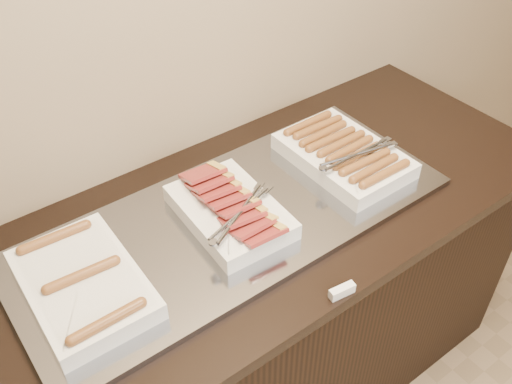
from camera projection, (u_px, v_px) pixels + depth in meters
counter at (232, 325)px, 1.84m from camera, size 2.06×0.76×0.90m
warming_tray at (234, 219)px, 1.55m from camera, size 1.20×0.50×0.02m
dish_left at (83, 284)px, 1.33m from camera, size 0.25×0.37×0.07m
dish_center at (230, 210)px, 1.51m from camera, size 0.27×0.36×0.09m
dish_right at (344, 154)px, 1.70m from camera, size 0.27×0.38×0.08m
label_holder at (342, 291)px, 1.36m from camera, size 0.07×0.03×0.03m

